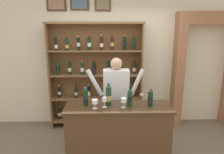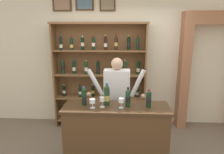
# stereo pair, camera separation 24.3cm
# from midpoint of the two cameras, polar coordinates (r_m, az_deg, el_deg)

# --- Properties ---
(back_wall) EXTENTS (12.00, 0.19, 3.25)m
(back_wall) POSITION_cam_midpoint_polar(r_m,az_deg,el_deg) (4.48, 3.34, 7.75)
(back_wall) COLOR beige
(back_wall) RESTS_ON ground
(wine_shelf) EXTENTS (1.92, 0.32, 2.18)m
(wine_shelf) POSITION_cam_midpoint_polar(r_m,az_deg,el_deg) (4.32, -1.72, 0.87)
(wine_shelf) COLOR brown
(wine_shelf) RESTS_ON ground
(archway_doorway) EXTENTS (1.33, 0.45, 2.38)m
(archway_doorway) POSITION_cam_midpoint_polar(r_m,az_deg,el_deg) (4.80, 26.82, 2.91)
(archway_doorway) COLOR #9E6647
(archway_doorway) RESTS_ON ground
(tasting_counter) EXTENTS (1.52, 0.50, 0.99)m
(tasting_counter) POSITION_cam_midpoint_polar(r_m,az_deg,el_deg) (3.21, 3.37, -16.25)
(tasting_counter) COLOR #4C331E
(tasting_counter) RESTS_ON ground
(shopkeeper) EXTENTS (0.98, 0.22, 1.60)m
(shopkeeper) POSITION_cam_midpoint_polar(r_m,az_deg,el_deg) (3.49, 3.33, -4.74)
(shopkeeper) COLOR #2D3347
(shopkeeper) RESTS_ON ground
(tasting_bottle_vin_santo) EXTENTS (0.07, 0.07, 0.27)m
(tasting_bottle_vin_santo) POSITION_cam_midpoint_polar(r_m,az_deg,el_deg) (3.01, -5.36, -5.35)
(tasting_bottle_vin_santo) COLOR black
(tasting_bottle_vin_santo) RESTS_ON tasting_counter
(tasting_bottle_bianco) EXTENTS (0.08, 0.08, 0.33)m
(tasting_bottle_bianco) POSITION_cam_midpoint_polar(r_m,az_deg,el_deg) (2.99, 0.91, -4.97)
(tasting_bottle_bianco) COLOR #19381E
(tasting_bottle_bianco) RESTS_ON tasting_counter
(tasting_bottle_grappa) EXTENTS (0.07, 0.07, 0.28)m
(tasting_bottle_grappa) POSITION_cam_midpoint_polar(r_m,az_deg,el_deg) (2.97, 6.73, -5.64)
(tasting_bottle_grappa) COLOR #19381E
(tasting_bottle_grappa) RESTS_ON tasting_counter
(tasting_bottle_riserva) EXTENTS (0.07, 0.07, 0.26)m
(tasting_bottle_riserva) POSITION_cam_midpoint_polar(r_m,az_deg,el_deg) (2.98, 12.32, -5.78)
(tasting_bottle_riserva) COLOR black
(tasting_bottle_riserva) RESTS_ON tasting_counter
(wine_glass_left) EXTENTS (0.08, 0.08, 0.14)m
(wine_glass_left) POSITION_cam_midpoint_polar(r_m,az_deg,el_deg) (2.91, 4.98, -6.55)
(wine_glass_left) COLOR silver
(wine_glass_left) RESTS_ON tasting_counter
(wine_glass_right) EXTENTS (0.07, 0.07, 0.15)m
(wine_glass_right) POSITION_cam_midpoint_polar(r_m,az_deg,el_deg) (2.93, -0.35, -6.32)
(wine_glass_right) COLOR silver
(wine_glass_right) RESTS_ON tasting_counter
(wine_glass_center) EXTENTS (0.08, 0.08, 0.13)m
(wine_glass_center) POSITION_cam_midpoint_polar(r_m,az_deg,el_deg) (2.90, -2.98, -6.72)
(wine_glass_center) COLOR silver
(wine_glass_center) RESTS_ON tasting_counter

